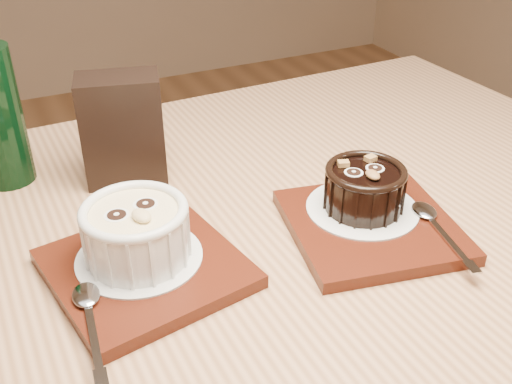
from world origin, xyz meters
TOP-DOWN VIEW (x-y plane):
  - table at (-0.00, 0.05)m, footprint 1.22×0.84m
  - tray_left at (-0.10, 0.03)m, footprint 0.21×0.21m
  - doily_left at (-0.10, 0.04)m, footprint 0.13×0.13m
  - ramekin_white at (-0.10, 0.04)m, footprint 0.11×0.11m
  - spoon_left at (-0.17, -0.03)m, footprint 0.04×0.14m
  - tray_right at (0.15, -0.01)m, footprint 0.21×0.21m
  - doily_right at (0.16, 0.02)m, footprint 0.13×0.13m
  - ramekin_dark at (0.16, 0.02)m, footprint 0.09×0.09m
  - spoon_right at (0.21, -0.05)m, footprint 0.05×0.14m
  - condiment_stand at (-0.06, 0.23)m, footprint 0.11×0.08m

SIDE VIEW (x-z plane):
  - table at x=0.00m, z-range 0.28..1.03m
  - tray_left at x=-0.10m, z-range 0.75..0.76m
  - tray_right at x=0.15m, z-range 0.75..0.76m
  - doily_left at x=-0.10m, z-range 0.77..0.77m
  - doily_right at x=0.16m, z-range 0.77..0.77m
  - spoon_left at x=-0.17m, z-range 0.77..0.77m
  - spoon_right at x=0.21m, z-range 0.77..0.77m
  - ramekin_dark at x=0.16m, z-range 0.77..0.82m
  - ramekin_white at x=-0.10m, z-range 0.77..0.83m
  - condiment_stand at x=-0.06m, z-range 0.75..0.89m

